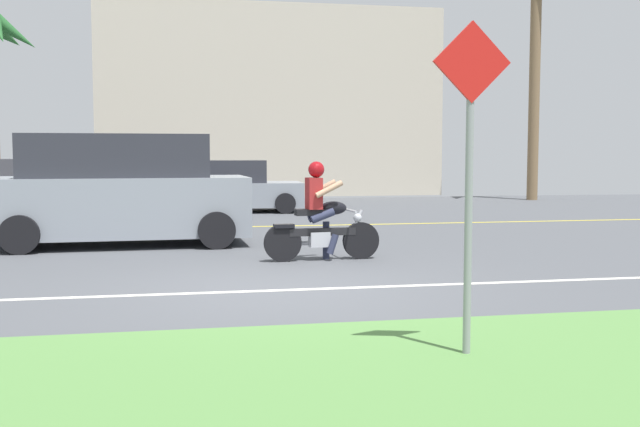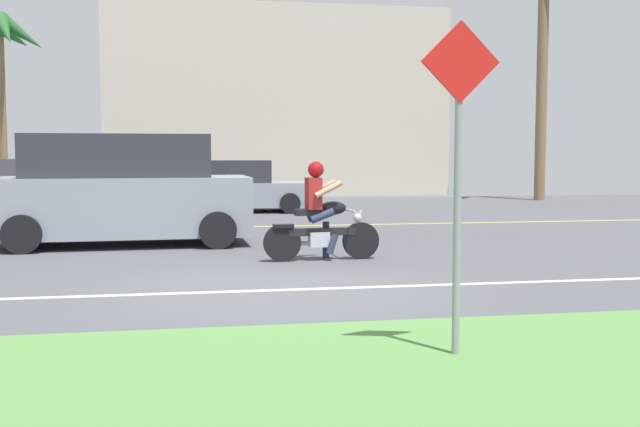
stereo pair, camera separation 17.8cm
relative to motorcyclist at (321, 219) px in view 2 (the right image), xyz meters
name	(u,v)px [view 2 (the right image)]	position (x,y,z in m)	size (l,w,h in m)	color
ground	(253,256)	(-0.97, 0.75, -0.66)	(56.00, 30.00, 0.04)	#4C4F54
grass_median	(348,390)	(-0.97, -6.35, -0.61)	(56.00, 3.80, 0.06)	#548442
lane_line_near	(277,290)	(-0.97, -2.40, -0.63)	(50.40, 0.12, 0.01)	silver
lane_line_far	(234,227)	(-0.97, 5.46, -0.63)	(50.40, 0.12, 0.01)	yellow
motorcyclist	(321,219)	(0.00, 0.00, 0.00)	(1.80, 0.59, 1.51)	black
suv_nearby	(122,192)	(-3.13, 2.58, 0.31)	(4.62, 2.19, 1.96)	#8C939E
parked_car_1	(39,189)	(-5.77, 9.32, 0.06)	(3.71, 1.93, 1.49)	silver
parked_car_2	(237,187)	(-0.60, 9.88, 0.04)	(3.83, 2.15, 1.44)	#8C939E
street_sign	(458,157)	(0.04, -5.70, 0.96)	(0.62, 0.06, 2.63)	gray
building_far	(276,104)	(1.58, 18.75, 2.96)	(13.03, 4.00, 7.19)	beige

